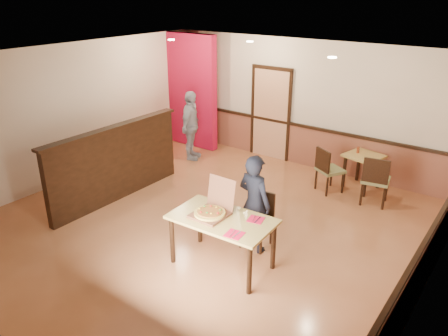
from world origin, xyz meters
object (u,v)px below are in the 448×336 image
Objects in this scene: side_chair_right at (376,179)px; pizza_box at (212,211)px; diner_chair at (258,217)px; condiment at (358,150)px; main_table at (222,225)px; side_chair_left at (328,168)px; side_table at (363,163)px; passerby at (191,126)px; diner at (254,203)px.

pizza_box reaches higher than side_chair_right.
diner_chair is 3.12m from condiment.
diner_chair is 0.90× the size of side_chair_right.
main_table is 1.65× the size of side_chair_left.
side_table is (-0.46, 0.62, 0.00)m from side_chair_right.
diner_chair reaches higher than main_table.
diner_chair is at bearing 79.46° from main_table.
side_table is 3.96m from pizza_box.
condiment is at bearing 80.09° from pizza_box.
diner is at bearing -147.89° from passerby.
passerby is (-4.29, -0.20, 0.28)m from side_chair_right.
diner_chair is 1.11× the size of side_table.
passerby is at bearing -167.90° from side_table.
pizza_box reaches higher than diner_chair.
main_table is at bearing 60.22° from side_chair_right.
side_chair_left is 3.29m from pizza_box.
passerby reaches higher than pizza_box.
side_chair_right is 0.60× the size of passerby.
condiment is at bearing 77.88° from diner_chair.
diner is 11.72× the size of condiment.
side_chair_left is 1.16× the size of side_table.
main_table is 0.93× the size of passerby.
diner_chair is at bearing 70.95° from pizza_box.
main_table is 1.91× the size of side_table.
passerby is at bearing 134.75° from pizza_box.
diner_chair is 1.58× the size of pizza_box.
side_chair_right is at bearing -109.30° from passerby.
diner is 4.04m from passerby.
diner is at bearing -99.81° from side_table.
side_chair_left is 1.65× the size of pizza_box.
side_chair_left is 0.78m from condiment.
main_table is 11.35× the size of condiment.
pizza_box is at bearing -102.37° from side_table.
side_chair_right reaches higher than side_table.
passerby is 2.93× the size of pizza_box.
main_table is at bearing 2.87° from pizza_box.
side_table is 0.28m from condiment.
side_table is at bearing 75.15° from diner_chair.
diner is at bearing 118.57° from side_chair_left.
side_chair_right is at bearing -150.65° from side_chair_left.
passerby reaches higher than condiment.
side_table is at bearing -98.41° from side_chair_left.
diner_chair is 2.63m from side_chair_right.
pizza_box is (-1.31, -3.24, 0.32)m from side_chair_right.
pizza_box is at bearing -157.52° from passerby.
diner_chair is at bearing -100.43° from side_table.
pizza_box is 4.17× the size of condiment.
condiment is (0.34, 0.64, 0.27)m from side_chair_left.
side_chair_left is at bearing 83.95° from pizza_box.
side_chair_right is 3.51m from pizza_box.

